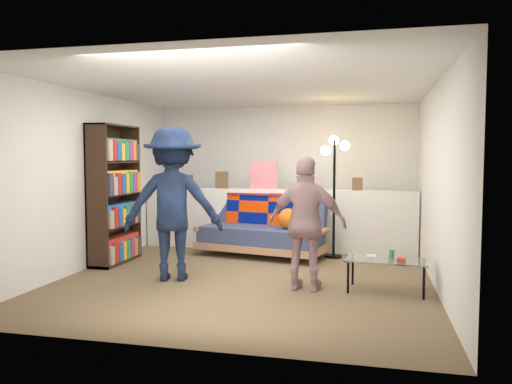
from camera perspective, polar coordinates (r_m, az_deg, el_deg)
ground at (r=6.49m, az=-0.81°, el=-9.54°), size 5.00×5.00×0.00m
room_shell at (r=6.77m, az=0.14°, el=5.30°), size 4.60×5.05×2.45m
half_wall_ledge at (r=8.13m, az=2.24°, el=-3.20°), size 4.45×0.15×1.00m
ledge_decor at (r=8.10m, az=0.65°, el=1.58°), size 2.97×0.02×0.45m
futon_sofa at (r=7.74m, az=0.97°, el=-4.39°), size 2.08×1.28×0.84m
bookshelf at (r=7.44m, az=-15.88°, el=-0.75°), size 0.33×0.99×1.98m
coffee_table at (r=5.86m, az=14.76°, el=-7.65°), size 0.93×0.57×0.46m
floor_lamp at (r=7.60m, az=8.95°, el=2.38°), size 0.43×0.36×1.85m
person_left at (r=6.24m, az=-9.48°, el=-1.33°), size 1.36×1.00×1.89m
person_right at (r=5.70m, az=5.81°, el=-3.61°), size 0.92×0.44×1.53m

